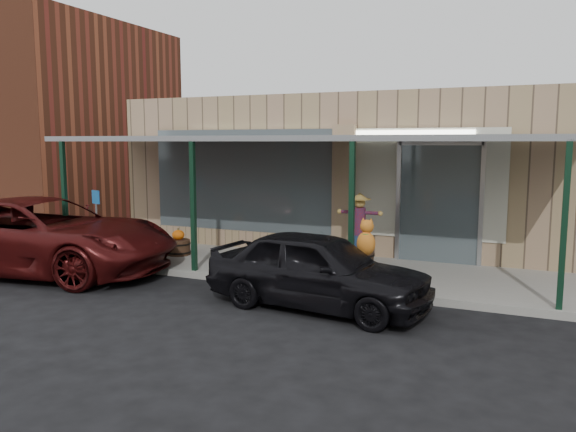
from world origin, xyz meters
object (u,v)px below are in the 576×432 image
at_px(barrel_scarecrow, 359,243).
at_px(car_maroon, 41,236).
at_px(parked_sedan, 318,269).
at_px(handicap_sign, 96,213).
at_px(barrel_pumpkin, 179,245).

height_order(barrel_scarecrow, car_maroon, barrel_scarecrow).
height_order(barrel_scarecrow, parked_sedan, barrel_scarecrow).
bearing_deg(car_maroon, barrel_scarecrow, -77.42).
bearing_deg(parked_sedan, barrel_scarecrow, 7.18).
relative_size(handicap_sign, car_maroon, 0.26).
bearing_deg(barrel_scarecrow, parked_sedan, -108.20).
xyz_separation_m(parked_sedan, car_maroon, (-6.74, 0.05, 0.16)).
bearing_deg(parked_sedan, barrel_pumpkin, 69.45).
height_order(barrel_pumpkin, parked_sedan, parked_sedan).
distance_m(barrel_scarecrow, car_maroon, 7.22).
bearing_deg(car_maroon, barrel_pumpkin, -50.85).
height_order(barrel_scarecrow, handicap_sign, barrel_scarecrow).
bearing_deg(barrel_pumpkin, barrel_scarecrow, 3.66).
bearing_deg(barrel_pumpkin, parked_sedan, -27.19).
distance_m(parked_sedan, car_maroon, 6.74).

